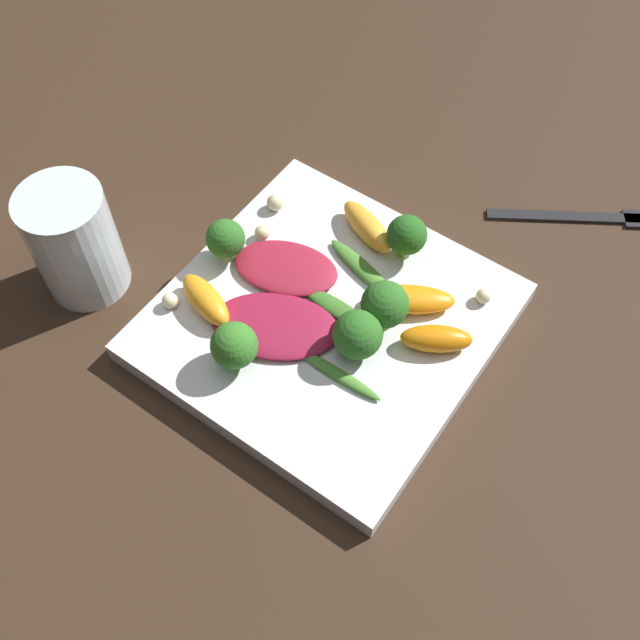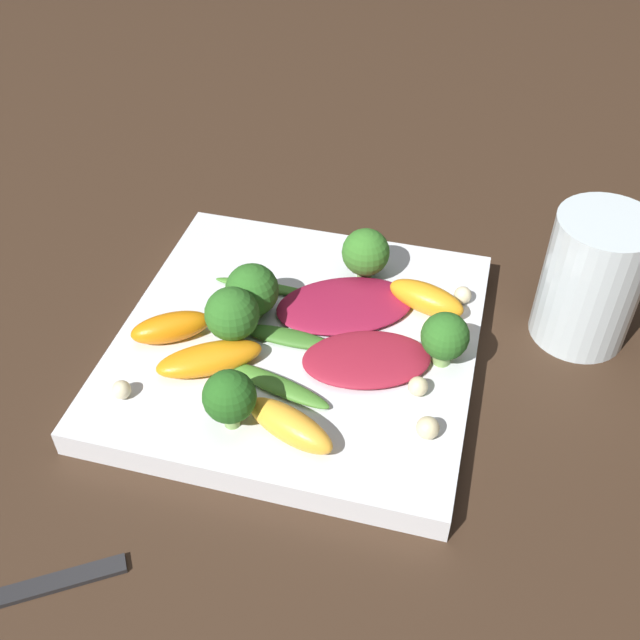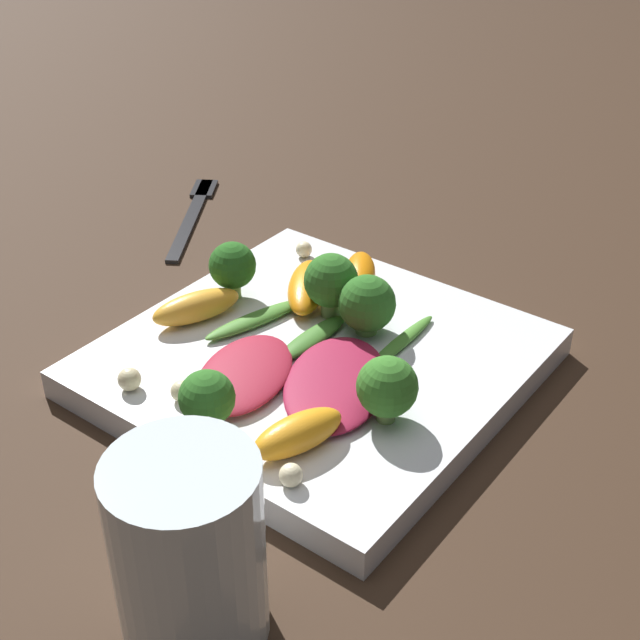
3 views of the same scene
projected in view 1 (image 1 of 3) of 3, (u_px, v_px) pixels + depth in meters
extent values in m
plane|color=#382619|center=(327.00, 328.00, 0.62)|extent=(2.40, 2.40, 0.00)
cube|color=white|center=(327.00, 321.00, 0.62)|extent=(0.25, 0.25, 0.02)
cylinder|color=silver|center=(75.00, 242.00, 0.61)|extent=(0.07, 0.07, 0.10)
cube|color=#262628|center=(575.00, 216.00, 0.69)|extent=(0.10, 0.14, 0.01)
ellipsoid|color=maroon|center=(275.00, 326.00, 0.60)|extent=(0.10, 0.12, 0.01)
ellipsoid|color=maroon|center=(286.00, 268.00, 0.63)|extent=(0.08, 0.10, 0.01)
ellipsoid|color=#FCAD33|center=(367.00, 227.00, 0.65)|extent=(0.04, 0.07, 0.02)
ellipsoid|color=orange|center=(436.00, 339.00, 0.58)|extent=(0.05, 0.06, 0.02)
ellipsoid|color=orange|center=(410.00, 299.00, 0.61)|extent=(0.06, 0.08, 0.02)
ellipsoid|color=orange|center=(206.00, 300.00, 0.60)|extent=(0.04, 0.06, 0.02)
cylinder|color=#84AD5B|center=(227.00, 252.00, 0.63)|extent=(0.01, 0.01, 0.02)
sphere|color=#2D6B23|center=(225.00, 239.00, 0.62)|extent=(0.03, 0.03, 0.03)
cylinder|color=#7A9E51|center=(383.00, 318.00, 0.60)|extent=(0.01, 0.01, 0.02)
sphere|color=#2D6B23|center=(385.00, 304.00, 0.58)|extent=(0.04, 0.04, 0.04)
cylinder|color=#84AD5B|center=(357.00, 346.00, 0.58)|extent=(0.01, 0.01, 0.01)
sphere|color=#2D6B23|center=(358.00, 335.00, 0.57)|extent=(0.04, 0.04, 0.04)
cylinder|color=#84AD5B|center=(405.00, 248.00, 0.63)|extent=(0.01, 0.01, 0.02)
sphere|color=#26601E|center=(407.00, 235.00, 0.62)|extent=(0.03, 0.03, 0.03)
cylinder|color=#7A9E51|center=(236.00, 357.00, 0.58)|extent=(0.01, 0.01, 0.01)
sphere|color=#387A28|center=(234.00, 345.00, 0.56)|extent=(0.04, 0.04, 0.04)
ellipsoid|color=#47842D|center=(336.00, 373.00, 0.57)|extent=(0.01, 0.08, 0.01)
ellipsoid|color=#3D7528|center=(338.00, 309.00, 0.61)|extent=(0.02, 0.07, 0.01)
ellipsoid|color=#47842D|center=(360.00, 268.00, 0.63)|extent=(0.04, 0.08, 0.01)
sphere|color=beige|center=(484.00, 296.00, 0.61)|extent=(0.01, 0.01, 0.01)
sphere|color=beige|center=(170.00, 301.00, 0.61)|extent=(0.01, 0.01, 0.01)
sphere|color=beige|center=(275.00, 203.00, 0.66)|extent=(0.01, 0.01, 0.01)
sphere|color=beige|center=(262.00, 233.00, 0.65)|extent=(0.01, 0.01, 0.01)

